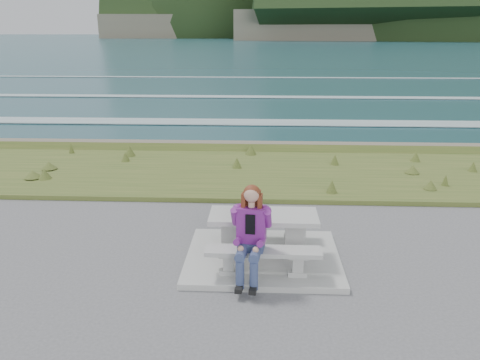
% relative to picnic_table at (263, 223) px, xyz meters
% --- Properties ---
extents(concrete_slab, '(2.60, 2.10, 0.10)m').
position_rel_picnic_table_xyz_m(concrete_slab, '(-0.00, 0.00, -0.63)').
color(concrete_slab, '#A6A6A1').
rests_on(concrete_slab, ground).
extents(picnic_table, '(1.80, 0.75, 0.75)m').
position_rel_picnic_table_xyz_m(picnic_table, '(0.00, 0.00, 0.00)').
color(picnic_table, '#A6A6A1').
rests_on(picnic_table, concrete_slab).
extents(bench_landward, '(1.80, 0.35, 0.45)m').
position_rel_picnic_table_xyz_m(bench_landward, '(0.00, -0.70, -0.23)').
color(bench_landward, '#A6A6A1').
rests_on(bench_landward, concrete_slab).
extents(bench_seaward, '(1.80, 0.35, 0.45)m').
position_rel_picnic_table_xyz_m(bench_seaward, '(0.00, 0.70, -0.23)').
color(bench_seaward, '#A6A6A1').
rests_on(bench_seaward, concrete_slab).
extents(grass_verge, '(160.00, 4.50, 0.22)m').
position_rel_picnic_table_xyz_m(grass_verge, '(-0.00, 5.00, -0.68)').
color(grass_verge, '#37541F').
rests_on(grass_verge, ground).
extents(shore_drop, '(160.00, 0.80, 2.20)m').
position_rel_picnic_table_xyz_m(shore_drop, '(-0.00, 7.90, -0.68)').
color(shore_drop, '#6E6352').
rests_on(shore_drop, ground).
extents(ocean, '(1600.00, 1600.00, 0.09)m').
position_rel_picnic_table_xyz_m(ocean, '(-0.00, 25.09, -2.42)').
color(ocean, '#1D4953').
rests_on(ocean, ground).
extents(seated_woman, '(0.51, 0.79, 1.48)m').
position_rel_picnic_table_xyz_m(seated_woman, '(-0.20, -0.84, -0.04)').
color(seated_woman, navy).
rests_on(seated_woman, concrete_slab).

